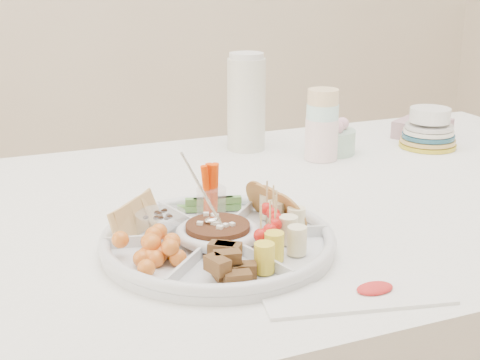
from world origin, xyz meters
name	(u,v)px	position (x,y,z in m)	size (l,w,h in m)	color
dining_table	(323,351)	(0.00, 0.00, 0.38)	(1.52, 1.02, 0.76)	white
party_tray	(218,237)	(-0.32, -0.18, 0.78)	(0.38, 0.38, 0.04)	silver
bean_dip	(218,233)	(-0.32, -0.18, 0.79)	(0.11, 0.11, 0.04)	#4B2C19
tortillas	(278,208)	(-0.19, -0.15, 0.80)	(0.10, 0.10, 0.06)	tan
carrot_cucumber	(210,188)	(-0.28, -0.06, 0.82)	(0.10, 0.10, 0.09)	#FF4100
pita_raisins	(148,214)	(-0.41, -0.09, 0.80)	(0.12, 0.12, 0.06)	#ECCC8C
cherries	(149,250)	(-0.44, -0.22, 0.79)	(0.12, 0.12, 0.05)	#E2903F
granola_chunks	(228,264)	(-0.35, -0.31, 0.79)	(0.10, 0.10, 0.04)	brown
banana_tomato	(294,228)	(-0.22, -0.28, 0.82)	(0.10, 0.10, 0.08)	#F1D583
cup_stack	(322,115)	(0.10, 0.21, 0.87)	(0.08, 0.08, 0.22)	silver
thermos	(246,101)	(-0.03, 0.37, 0.88)	(0.09, 0.09, 0.25)	silver
flower_bowl	(332,136)	(0.15, 0.25, 0.80)	(0.12, 0.12, 0.09)	#A2C1AA
napkin_stack	(423,128)	(0.45, 0.30, 0.78)	(0.14, 0.12, 0.05)	#B58C95
plate_stack	(429,130)	(0.40, 0.21, 0.80)	(0.14, 0.14, 0.09)	gold
placemat	(356,296)	(-0.19, -0.41, 0.76)	(0.27, 0.09, 0.01)	white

